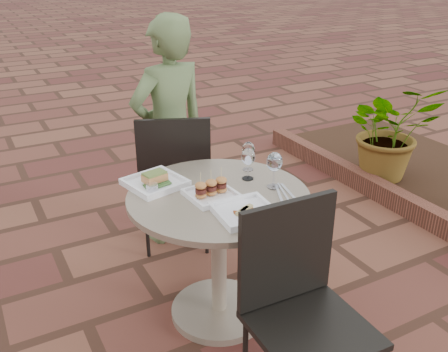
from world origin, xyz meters
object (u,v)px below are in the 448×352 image
cafe_table (219,237)px  plate_salmon (155,182)px  chair_near (299,296)px  diner (170,134)px  plate_tuna (245,211)px  chair_far (175,172)px  plate_sliders (211,191)px

cafe_table → plate_salmon: plate_salmon is taller
cafe_table → chair_near: chair_near is taller
diner → chair_near: bearing=76.1°
cafe_table → chair_near: bearing=-87.9°
plate_salmon → plate_tuna: plate_salmon is taller
chair_far → plate_salmon: size_ratio=2.94×
cafe_table → plate_salmon: bearing=134.7°
chair_near → plate_sliders: chair_near is taller
chair_near → plate_salmon: chair_near is taller
cafe_table → diner: bearing=82.6°
cafe_table → diner: 0.93m
chair_far → plate_sliders: (-0.12, -0.74, 0.21)m
plate_salmon → cafe_table: bearing=-45.3°
cafe_table → plate_salmon: (-0.24, 0.24, 0.27)m
cafe_table → chair_near: 0.65m
plate_tuna → plate_salmon: bearing=116.9°
diner → plate_salmon: size_ratio=4.72×
diner → cafe_table: bearing=72.1°
cafe_table → diner: (0.12, 0.89, 0.26)m
diner → plate_sliders: bearing=69.3°
diner → plate_tuna: (-0.11, -1.13, 0.00)m
chair_near → diner: size_ratio=0.62×
chair_near → diner: bearing=88.2°
chair_near → cafe_table: bearing=93.7°
plate_salmon → plate_tuna: (0.24, -0.48, -0.00)m
chair_far → plate_tuna: bearing=108.6°
plate_salmon → plate_sliders: (0.19, -0.25, 0.01)m
chair_near → plate_sliders: bearing=97.8°
chair_near → plate_sliders: (-0.07, 0.64, 0.21)m
plate_tuna → diner: bearing=84.4°
plate_sliders → plate_tuna: 0.24m
chair_far → plate_salmon: chair_far is taller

